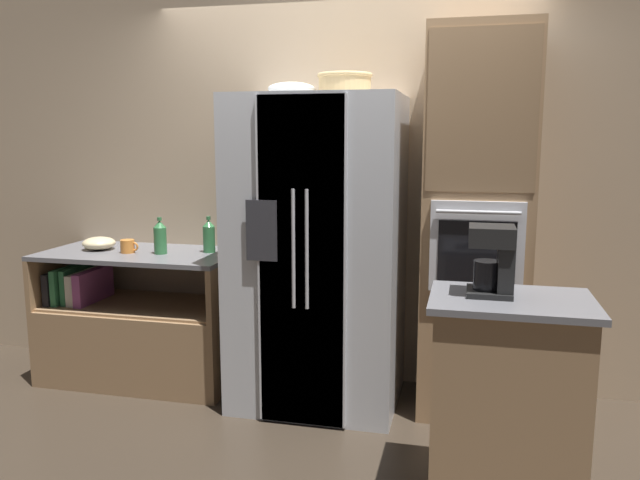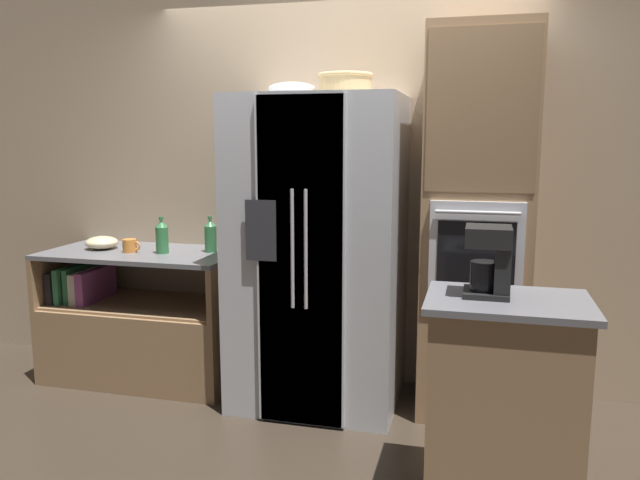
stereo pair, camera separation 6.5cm
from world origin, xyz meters
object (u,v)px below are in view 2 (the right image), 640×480
Objects in this scene: bottle_tall at (210,236)px; mixing_bowl at (102,243)px; refrigerator at (318,253)px; wall_oven at (477,226)px; mug at (130,246)px; wicker_basket at (345,83)px; bottle_short at (162,237)px; coffee_maker at (492,259)px; fruit_bowl at (292,89)px.

bottle_tall reaches higher than mixing_bowl.
wall_oven reaches higher than refrigerator.
mug is (-0.52, -0.14, -0.07)m from bottle_tall.
refrigerator is at bearing -11.54° from bottle_tall.
refrigerator is at bearing -154.44° from wicker_basket.
bottle_short is at bearing -178.29° from wall_oven.
wicker_basket is at bearing -5.57° from bottle_tall.
mug is at bearing -13.30° from mixing_bowl.
bottle_tall is at bearing 15.52° from mug.
bottle_tall is 1.10× the size of mixing_bowl.
coffee_maker is at bearing -30.07° from bottle_tall.
refrigerator is 1.30m from mug.
mixing_bowl is at bearing 166.70° from mug.
wicker_basket is at bearing -178.07° from wall_oven.
mug is (-1.45, -0.05, -1.03)m from wicker_basket.
wall_oven is 8.03× the size of fruit_bowl.
wicker_basket is 1.36× the size of bottle_tall.
fruit_bowl reaches higher than refrigerator.
wall_oven is 0.98m from coffee_maker.
mug is at bearing 179.25° from refrigerator.
bottle_short is at bearing 4.86° from mug.
fruit_bowl reaches higher than coffee_maker.
coffee_maker is (0.07, -0.97, -0.01)m from wall_oven.
fruit_bowl is 1.16× the size of bottle_tall.
refrigerator is at bearing -0.75° from mug.
wicker_basket is at bearing 8.75° from fruit_bowl.
mug is (-0.23, -0.02, -0.07)m from bottle_short.
bottle_short is 0.49m from mixing_bowl.
bottle_short reaches higher than mixing_bowl.
mug is at bearing -179.79° from fruit_bowl.
bottle_tall is 1.00× the size of bottle_short.
bottle_tall is 1.93× the size of mug.
wall_oven is at bearing 1.93° from wicker_basket.
bottle_short reaches higher than mug.
refrigerator is 1.08m from bottle_short.
coffee_maker is (2.56, -0.95, 0.20)m from mixing_bowl.
fruit_bowl is at bearing -176.11° from wall_oven.
bottle_short is (-2.01, -0.06, -0.14)m from wall_oven.
bottle_tall reaches higher than mug.
bottle_tall is 0.79× the size of coffee_maker.
coffee_maker reaches higher than mug.
wall_oven is at bearing 3.89° from fruit_bowl.
wicker_basket is 1.17× the size of fruit_bowl.
wicker_basket reaches higher than mug.
bottle_tall is (-1.72, 0.06, -0.14)m from wall_oven.
wicker_basket is at bearing 2.08° from mug.
wicker_basket reaches higher than refrigerator.
fruit_bowl is 1.71m from mixing_bowl.
bottle_short is at bearing -156.80° from bottle_tall.
coffee_maker is at bearing -41.07° from refrigerator.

